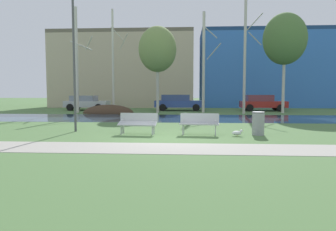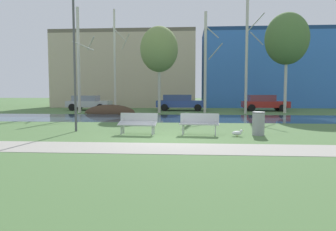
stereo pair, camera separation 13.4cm
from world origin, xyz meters
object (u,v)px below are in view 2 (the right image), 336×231
Objects in this scene: seagull at (237,133)px; parked_van_nearest_silver at (88,102)px; parked_sedan_second_blue at (180,102)px; bench_right at (199,123)px; parked_hatch_third_red at (264,103)px; trash_bin at (258,123)px; bench_left at (138,123)px; streetlamp at (74,39)px.

parked_van_nearest_silver reaches higher than seagull.
parked_sedan_second_blue reaches higher than seagull.
bench_right is 16.05m from parked_sedan_second_blue.
parked_van_nearest_silver is (-11.45, 16.26, 0.60)m from seagull.
parked_hatch_third_red is (7.58, 0.03, -0.01)m from parked_sedan_second_blue.
trash_bin is 2.03× the size of seagull.
parked_sedan_second_blue is at bearing -179.77° from parked_hatch_third_red.
parked_van_nearest_silver is at bearing 114.98° from bench_left.
bench_left is 0.36× the size of parked_sedan_second_blue.
bench_right reaches higher than seagull.
trash_bin is at bearing -4.83° from streetlamp.
parked_hatch_third_red is (8.83, 16.02, 0.29)m from bench_left.
seagull is 0.12× the size of parked_van_nearest_silver.
trash_bin reaches higher than bench_left.
trash_bin is at bearing -103.72° from parked_hatch_third_red.
parked_hatch_third_red is (3.91, 16.00, 0.27)m from trash_bin.
trash_bin is 0.24× the size of parked_van_nearest_silver.
seagull is at bearing -106.33° from parked_hatch_third_red.
parked_hatch_third_red is (4.80, 16.37, 0.63)m from seagull.
parked_hatch_third_red is at bearing 52.58° from streetlamp.
streetlamp reaches higher than bench_left.
parked_sedan_second_blue is (4.15, 15.31, -3.28)m from streetlamp.
parked_van_nearest_silver reaches higher than bench_left.
streetlamp reaches higher than trash_bin.
seagull is at bearing -157.38° from trash_bin.
parked_van_nearest_silver is (-4.51, 15.22, -3.31)m from streetlamp.
bench_right is at bearing -7.17° from streetlamp.
bench_left is at bearing -65.02° from parked_van_nearest_silver.
streetlamp is (-5.44, 0.69, 3.58)m from bench_right.
streetlamp is at bearing 172.83° from bench_right.
bench_left and bench_right have the same top height.
trash_bin is (2.38, 0.02, 0.02)m from bench_right.
seagull is 8.03m from streetlamp.
bench_left reaches higher than seagull.
parked_sedan_second_blue is at bearing 99.68° from seagull.
trash_bin is 16.39m from parked_sedan_second_blue.
seagull is 16.59m from parked_sedan_second_blue.
parked_hatch_third_red is at bearing 73.67° from seagull.
parked_van_nearest_silver is at bearing 127.84° from trash_bin.
seagull is at bearing -80.32° from parked_sedan_second_blue.
bench_right is 17.21m from parked_hatch_third_red.
parked_hatch_third_red is (11.73, 15.34, -3.28)m from streetlamp.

